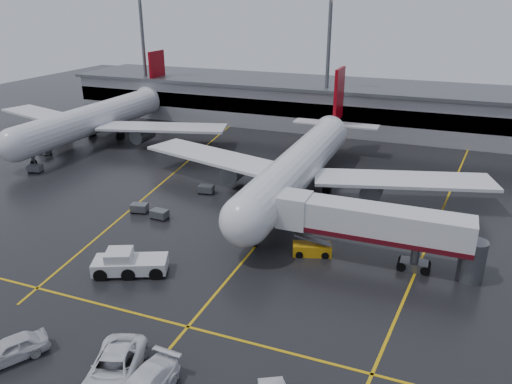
% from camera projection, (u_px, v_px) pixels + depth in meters
% --- Properties ---
extents(ground, '(220.00, 220.00, 0.00)m').
position_uv_depth(ground, '(278.00, 220.00, 58.87)').
color(ground, black).
rests_on(ground, ground).
extents(apron_line_centre, '(0.25, 90.00, 0.02)m').
position_uv_depth(apron_line_centre, '(278.00, 220.00, 58.87)').
color(apron_line_centre, gold).
rests_on(apron_line_centre, ground).
extents(apron_line_stop, '(60.00, 0.25, 0.02)m').
position_uv_depth(apron_line_stop, '(188.00, 327.00, 39.83)').
color(apron_line_stop, gold).
rests_on(apron_line_stop, ground).
extents(apron_line_left, '(9.99, 69.35, 0.02)m').
position_uv_depth(apron_line_left, '(174.00, 173.00, 74.34)').
color(apron_line_left, gold).
rests_on(apron_line_left, ground).
extents(apron_line_right, '(7.57, 69.64, 0.02)m').
position_uv_depth(apron_line_right, '(442.00, 211.00, 61.38)').
color(apron_line_right, gold).
rests_on(apron_line_right, ground).
extents(terminal, '(122.00, 19.00, 8.60)m').
position_uv_depth(terminal, '(357.00, 106.00, 98.75)').
color(terminal, gray).
rests_on(terminal, ground).
extents(light_mast_left, '(3.00, 1.20, 25.45)m').
position_uv_depth(light_mast_left, '(143.00, 48.00, 105.22)').
color(light_mast_left, '#595B60').
rests_on(light_mast_left, ground).
extents(light_mast_mid, '(3.00, 1.20, 25.45)m').
position_uv_depth(light_mast_mid, '(328.00, 55.00, 91.59)').
color(light_mast_mid, '#595B60').
rests_on(light_mast_mid, ground).
extents(main_airliner, '(48.80, 45.60, 14.10)m').
position_uv_depth(main_airliner, '(302.00, 162.00, 65.71)').
color(main_airliner, silver).
rests_on(main_airliner, ground).
extents(second_airliner, '(48.80, 45.60, 14.10)m').
position_uv_depth(second_airliner, '(99.00, 117.00, 90.41)').
color(second_airliner, silver).
rests_on(second_airliner, ground).
extents(jet_bridge, '(19.90, 3.40, 6.05)m').
position_uv_depth(jet_bridge, '(374.00, 226.00, 48.19)').
color(jet_bridge, silver).
rests_on(jet_bridge, ground).
extents(pushback_tractor, '(7.44, 5.35, 2.47)m').
position_uv_depth(pushback_tractor, '(128.00, 264.00, 47.27)').
color(pushback_tractor, silver).
rests_on(pushback_tractor, ground).
extents(belt_loader, '(4.22, 2.80, 2.47)m').
position_uv_depth(belt_loader, '(312.00, 249.00, 50.79)').
color(belt_loader, '#CB8C0D').
rests_on(belt_loader, ground).
extents(service_van_a, '(5.17, 7.58, 1.93)m').
position_uv_depth(service_van_a, '(114.00, 369.00, 33.99)').
color(service_van_a, white).
rests_on(service_van_a, ground).
extents(service_van_d, '(4.47, 5.56, 1.78)m').
position_uv_depth(service_van_d, '(10.00, 349.00, 35.98)').
color(service_van_d, silver).
rests_on(service_van_d, ground).
extents(baggage_cart_a, '(2.08, 1.43, 1.12)m').
position_uv_depth(baggage_cart_a, '(159.00, 214.00, 58.97)').
color(baggage_cart_a, '#595B60').
rests_on(baggage_cart_a, ground).
extents(baggage_cart_b, '(2.23, 1.70, 1.12)m').
position_uv_depth(baggage_cart_b, '(139.00, 208.00, 60.68)').
color(baggage_cart_b, '#595B60').
rests_on(baggage_cart_b, ground).
extents(baggage_cart_c, '(2.18, 1.60, 1.12)m').
position_uv_depth(baggage_cart_c, '(206.00, 189.00, 66.57)').
color(baggage_cart_c, '#595B60').
rests_on(baggage_cart_c, ground).
extents(baggage_cart_d, '(2.25, 1.74, 1.12)m').
position_uv_depth(baggage_cart_d, '(45.00, 151.00, 82.83)').
color(baggage_cart_d, '#595B60').
rests_on(baggage_cart_d, ground).
extents(baggage_cart_e, '(2.24, 1.72, 1.12)m').
position_uv_depth(baggage_cart_e, '(35.00, 168.00, 74.60)').
color(baggage_cart_e, '#595B60').
rests_on(baggage_cart_e, ground).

